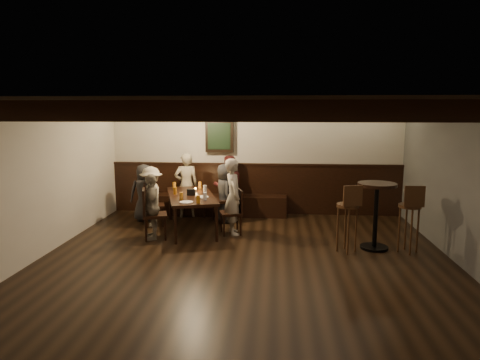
# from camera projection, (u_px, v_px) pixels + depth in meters

# --- Properties ---
(room) EXTENTS (7.00, 7.00, 7.00)m
(room) POSITION_uv_depth(u_px,v_px,m) (238.00, 174.00, 8.38)
(room) COLOR black
(room) RESTS_ON ground
(dining_table) EXTENTS (1.34, 2.02, 0.70)m
(dining_table) POSITION_uv_depth(u_px,v_px,m) (191.00, 198.00, 8.29)
(dining_table) COLOR black
(dining_table) RESTS_ON floor
(chair_left_near) EXTENTS (0.49, 0.49, 0.87)m
(chair_left_near) POSITION_uv_depth(u_px,v_px,m) (154.00, 213.00, 8.64)
(chair_left_near) COLOR black
(chair_left_near) RESTS_ON floor
(chair_left_far) EXTENTS (0.52, 0.52, 0.92)m
(chair_left_far) POSITION_uv_depth(u_px,v_px,m) (154.00, 223.00, 7.77)
(chair_left_far) COLOR black
(chair_left_far) RESTS_ON floor
(chair_right_near) EXTENTS (0.55, 0.55, 0.97)m
(chair_right_near) POSITION_uv_depth(u_px,v_px,m) (224.00, 208.00, 8.93)
(chair_right_near) COLOR black
(chair_right_near) RESTS_ON floor
(chair_right_far) EXTENTS (0.48, 0.48, 0.85)m
(chair_right_far) POSITION_uv_depth(u_px,v_px,m) (232.00, 220.00, 8.06)
(chair_right_far) COLOR black
(chair_right_far) RESTS_ON floor
(person_bench_left) EXTENTS (0.68, 0.54, 1.21)m
(person_bench_left) POSITION_uv_depth(u_px,v_px,m) (144.00, 193.00, 8.98)
(person_bench_left) COLOR #2B2B2E
(person_bench_left) RESTS_ON floor
(person_bench_centre) EXTENTS (0.59, 0.47, 1.41)m
(person_bench_centre) POSITION_uv_depth(u_px,v_px,m) (186.00, 185.00, 9.29)
(person_bench_centre) COLOR gray
(person_bench_centre) RESTS_ON floor
(person_bench_right) EXTENTS (0.78, 0.68, 1.35)m
(person_bench_right) POSITION_uv_depth(u_px,v_px,m) (228.00, 186.00, 9.34)
(person_bench_right) COLOR #551D1D
(person_bench_right) RESTS_ON floor
(person_left_near) EXTENTS (0.66, 0.88, 1.21)m
(person_left_near) POSITION_uv_depth(u_px,v_px,m) (152.00, 196.00, 8.58)
(person_left_near) COLOR #BCB39F
(person_left_near) RESTS_ON floor
(person_left_far) EXTENTS (0.48, 0.76, 1.20)m
(person_left_far) POSITION_uv_depth(u_px,v_px,m) (152.00, 206.00, 7.71)
(person_left_far) COLOR gray
(person_left_far) RESTS_ON floor
(person_right_near) EXTENTS (0.55, 0.69, 1.23)m
(person_right_near) POSITION_uv_depth(u_px,v_px,m) (225.00, 193.00, 8.88)
(person_right_near) COLOR #2A2A2D
(person_right_near) RESTS_ON floor
(person_right_far) EXTENTS (0.48, 0.60, 1.44)m
(person_right_far) POSITION_uv_depth(u_px,v_px,m) (233.00, 197.00, 8.00)
(person_right_far) COLOR #ABA391
(person_right_far) RESTS_ON floor
(pint_a) EXTENTS (0.07, 0.07, 0.14)m
(pint_a) POSITION_uv_depth(u_px,v_px,m) (174.00, 185.00, 8.89)
(pint_a) COLOR #BF7219
(pint_a) RESTS_ON dining_table
(pint_b) EXTENTS (0.07, 0.07, 0.14)m
(pint_b) POSITION_uv_depth(u_px,v_px,m) (200.00, 185.00, 8.95)
(pint_b) COLOR #BF7219
(pint_b) RESTS_ON dining_table
(pint_c) EXTENTS (0.07, 0.07, 0.14)m
(pint_c) POSITION_uv_depth(u_px,v_px,m) (175.00, 191.00, 8.31)
(pint_c) COLOR #BF7219
(pint_c) RESTS_ON dining_table
(pint_d) EXTENTS (0.07, 0.07, 0.14)m
(pint_d) POSITION_uv_depth(u_px,v_px,m) (205.00, 189.00, 8.52)
(pint_d) COLOR silver
(pint_d) RESTS_ON dining_table
(pint_e) EXTENTS (0.07, 0.07, 0.14)m
(pint_e) POSITION_uv_depth(u_px,v_px,m) (181.00, 196.00, 7.79)
(pint_e) COLOR #BF7219
(pint_e) RESTS_ON dining_table
(pint_f) EXTENTS (0.07, 0.07, 0.14)m
(pint_f) POSITION_uv_depth(u_px,v_px,m) (205.00, 196.00, 7.78)
(pint_f) COLOR silver
(pint_f) RESTS_ON dining_table
(pint_g) EXTENTS (0.07, 0.07, 0.14)m
(pint_g) POSITION_uv_depth(u_px,v_px,m) (198.00, 199.00, 7.51)
(pint_g) COLOR #BF7219
(pint_g) RESTS_ON dining_table
(plate_near) EXTENTS (0.24, 0.24, 0.01)m
(plate_near) POSITION_uv_depth(u_px,v_px,m) (186.00, 202.00, 7.57)
(plate_near) COLOR white
(plate_near) RESTS_ON dining_table
(plate_far) EXTENTS (0.24, 0.24, 0.01)m
(plate_far) POSITION_uv_depth(u_px,v_px,m) (202.00, 197.00, 8.03)
(plate_far) COLOR white
(plate_far) RESTS_ON dining_table
(condiment_caddy) EXTENTS (0.15, 0.10, 0.12)m
(condiment_caddy) POSITION_uv_depth(u_px,v_px,m) (191.00, 192.00, 8.22)
(condiment_caddy) COLOR black
(condiment_caddy) RESTS_ON dining_table
(candle) EXTENTS (0.05, 0.05, 0.05)m
(candle) POSITION_uv_depth(u_px,v_px,m) (196.00, 190.00, 8.59)
(candle) COLOR beige
(candle) RESTS_ON dining_table
(high_top_table) EXTENTS (0.63, 0.63, 1.13)m
(high_top_table) POSITION_uv_depth(u_px,v_px,m) (376.00, 206.00, 7.12)
(high_top_table) COLOR black
(high_top_table) RESTS_ON floor
(bar_stool_left) EXTENTS (0.38, 0.40, 1.14)m
(bar_stool_left) POSITION_uv_depth(u_px,v_px,m) (347.00, 227.00, 7.01)
(bar_stool_left) COLOR #342110
(bar_stool_left) RESTS_ON floor
(bar_stool_right) EXTENTS (0.36, 0.37, 1.14)m
(bar_stool_right) POSITION_uv_depth(u_px,v_px,m) (409.00, 227.00, 6.98)
(bar_stool_right) COLOR #342110
(bar_stool_right) RESTS_ON floor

